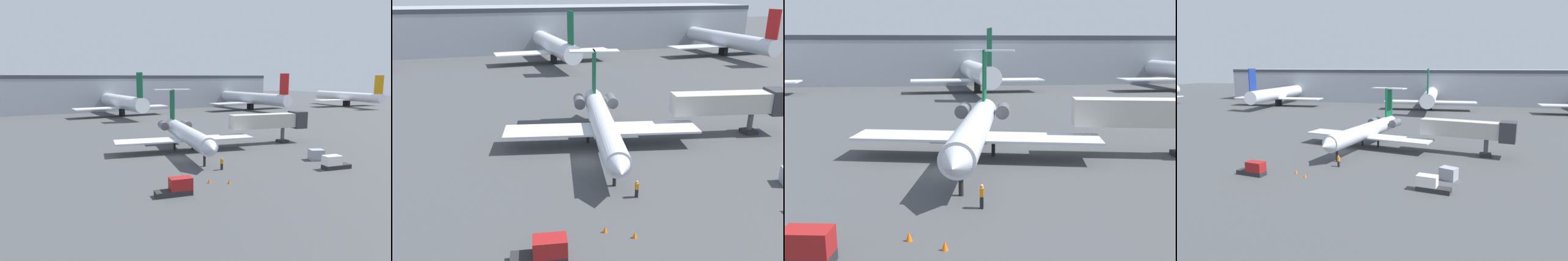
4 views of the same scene
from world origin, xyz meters
TOP-DOWN VIEW (x-y plane):
  - ground_plane at (0.00, 0.00)m, footprint 400.00×400.00m
  - regional_jet at (3.04, 4.07)m, footprint 23.81×27.21m
  - jet_bridge at (21.14, 3.24)m, footprint 15.38×5.50m
  - ground_crew_marshaller at (2.29, -8.85)m, footprint 0.32×0.43m
  - baggage_tug_lead at (16.13, -15.63)m, footprint 4.17×2.01m
  - baggage_tug_trailing at (-7.35, -15.48)m, footprint 4.16×1.94m
  - cargo_container_uld at (18.02, -10.66)m, footprint 2.52×2.25m
  - traffic_cone_near at (-0.26, -14.63)m, footprint 0.36×0.36m
  - traffic_cone_mid at (-2.23, -13.32)m, footprint 0.36×0.36m
  - terminal_building at (0.00, 89.67)m, footprint 155.13×24.66m
  - parked_airliner_west_mid at (-46.60, 60.01)m, footprint 32.82×38.88m
  - parked_airliner_centre at (8.39, 61.42)m, footprint 30.11×35.70m

SIDE VIEW (x-z plane):
  - ground_plane at x=0.00m, z-range -0.10..0.00m
  - traffic_cone_near at x=-0.26m, z-range 0.00..0.55m
  - traffic_cone_mid at x=-2.23m, z-range 0.00..0.55m
  - cargo_container_uld at x=18.02m, z-range 0.00..1.61m
  - baggage_tug_lead at x=16.13m, z-range -0.11..1.79m
  - baggage_tug_trailing at x=-7.35m, z-range -0.11..1.79m
  - ground_crew_marshaller at x=2.29m, z-range 0.01..1.70m
  - regional_jet at x=3.04m, z-range -1.88..8.28m
  - jet_bridge at x=21.14m, z-range 1.27..7.17m
  - parked_airliner_west_mid at x=-46.60m, z-range -2.40..11.22m
  - parked_airliner_centre at x=8.39m, z-range -2.40..11.31m
  - terminal_building at x=0.00m, z-range 0.01..13.01m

